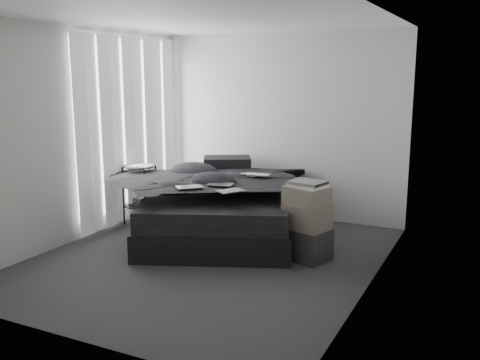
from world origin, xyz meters
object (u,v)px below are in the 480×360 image
at_px(laptop, 254,169).
at_px(box_lower, 306,244).
at_px(side_stand, 140,195).
at_px(bed, 220,223).

height_order(laptop, box_lower, laptop).
height_order(side_stand, box_lower, side_stand).
xyz_separation_m(laptop, side_stand, (-1.63, -0.20, -0.46)).
distance_m(laptop, side_stand, 1.70).
height_order(bed, laptop, laptop).
relative_size(side_stand, box_lower, 1.64).
relative_size(laptop, side_stand, 0.47).
bearing_deg(laptop, bed, -154.50).
height_order(bed, box_lower, box_lower).
bearing_deg(box_lower, side_stand, 171.12).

